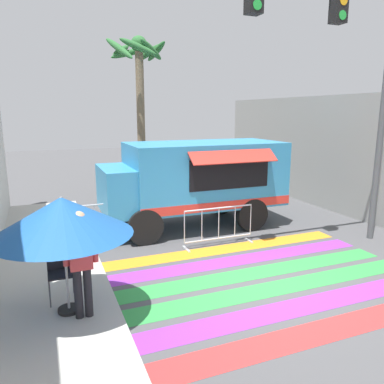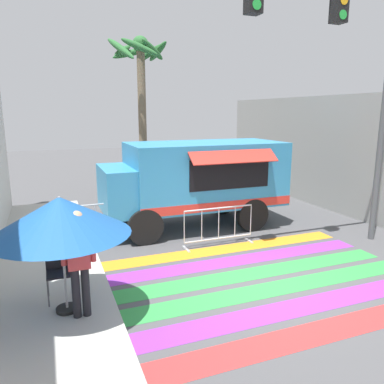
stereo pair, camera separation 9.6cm
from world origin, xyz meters
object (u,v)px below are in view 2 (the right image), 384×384
(vendor_person, at_px, (79,257))
(palm_tree, at_px, (140,80))
(patio_umbrella, at_px, (60,216))
(folding_chair, at_px, (59,267))
(barricade_side, at_px, (82,225))
(food_truck, at_px, (193,177))
(traffic_signal_pole, at_px, (339,48))
(barricade_front, at_px, (219,227))

(vendor_person, height_order, palm_tree, palm_tree)
(vendor_person, xyz_separation_m, palm_tree, (3.19, 8.74, 3.39))
(patio_umbrella, distance_m, folding_chair, 1.18)
(folding_chair, distance_m, barricade_side, 3.37)
(food_truck, xyz_separation_m, palm_tree, (-0.39, 4.43, 3.05))
(traffic_signal_pole, distance_m, barricade_side, 7.64)
(food_truck, xyz_separation_m, traffic_signal_pole, (2.53, -2.80, 3.31))
(food_truck, distance_m, barricade_side, 3.37)
(patio_umbrella, relative_size, barricade_front, 1.15)
(traffic_signal_pole, distance_m, folding_chair, 7.63)
(barricade_front, bearing_deg, folding_chair, -155.56)
(traffic_signal_pole, xyz_separation_m, barricade_front, (-2.49, 1.06, -4.32))
(vendor_person, distance_m, barricade_side, 4.16)
(barricade_front, height_order, barricade_side, same)
(food_truck, bearing_deg, vendor_person, -129.74)
(folding_chair, height_order, barricade_front, folding_chair)
(vendor_person, bearing_deg, palm_tree, 63.76)
(barricade_side, xyz_separation_m, palm_tree, (2.82, 4.66, 4.08))
(folding_chair, bearing_deg, traffic_signal_pole, 22.56)
(food_truck, xyz_separation_m, patio_umbrella, (-3.80, -4.05, 0.28))
(vendor_person, xyz_separation_m, barricade_side, (0.38, 4.08, -0.69))
(vendor_person, relative_size, palm_tree, 0.28)
(food_truck, height_order, traffic_signal_pole, traffic_signal_pole)
(folding_chair, distance_m, vendor_person, 0.95)
(traffic_signal_pole, height_order, barricade_front, traffic_signal_pole)
(patio_umbrella, height_order, palm_tree, palm_tree)
(food_truck, height_order, barricade_front, food_truck)
(barricade_front, bearing_deg, vendor_person, -144.62)
(food_truck, distance_m, traffic_signal_pole, 5.02)
(patio_umbrella, relative_size, folding_chair, 2.31)
(patio_umbrella, distance_m, palm_tree, 9.55)
(food_truck, height_order, patio_umbrella, food_truck)
(barricade_front, relative_size, barricade_side, 1.30)
(barricade_front, relative_size, palm_tree, 0.31)
(vendor_person, xyz_separation_m, barricade_front, (3.62, 2.57, -0.67))
(patio_umbrella, bearing_deg, food_truck, 46.83)
(food_truck, xyz_separation_m, barricade_front, (0.04, -1.74, -1.01))
(palm_tree, bearing_deg, barricade_front, -86.00)
(food_truck, bearing_deg, traffic_signal_pole, -47.89)
(vendor_person, relative_size, barricade_front, 0.92)
(barricade_front, distance_m, barricade_side, 3.58)
(food_truck, bearing_deg, barricade_side, -175.94)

